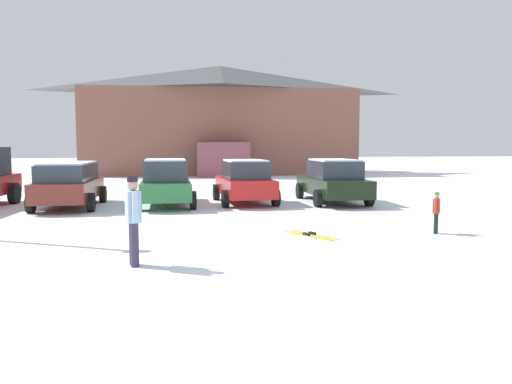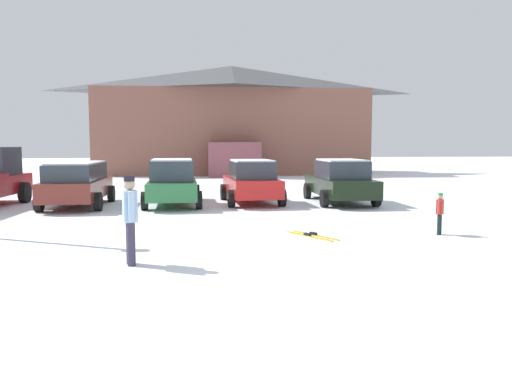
% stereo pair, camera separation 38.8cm
% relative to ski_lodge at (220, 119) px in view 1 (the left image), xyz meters
% --- Properties ---
extents(ground, '(160.00, 160.00, 0.00)m').
position_rel_ski_lodge_xyz_m(ground, '(-1.01, -32.83, -4.20)').
color(ground, white).
extents(ski_lodge, '(20.87, 10.36, 8.30)m').
position_rel_ski_lodge_xyz_m(ski_lodge, '(0.00, 0.00, 0.00)').
color(ski_lodge, brown).
rests_on(ski_lodge, ground).
extents(parked_maroon_van, '(2.13, 4.50, 1.62)m').
position_rel_ski_lodge_xyz_m(parked_maroon_van, '(-7.23, -20.56, -3.32)').
color(parked_maroon_van, maroon).
rests_on(parked_maroon_van, ground).
extents(parked_green_coupe, '(2.13, 4.48, 1.71)m').
position_rel_ski_lodge_xyz_m(parked_green_coupe, '(-3.85, -20.56, -3.34)').
color(parked_green_coupe, '#2C723D').
rests_on(parked_green_coupe, ground).
extents(parked_red_sedan, '(2.22, 4.19, 1.67)m').
position_rel_ski_lodge_xyz_m(parked_red_sedan, '(-0.87, -20.28, -3.36)').
color(parked_red_sedan, red).
rests_on(parked_red_sedan, ground).
extents(parked_black_sedan, '(2.21, 4.82, 1.68)m').
position_rel_ski_lodge_xyz_m(parked_black_sedan, '(2.55, -20.54, -3.35)').
color(parked_black_sedan, black).
rests_on(parked_black_sedan, ground).
extents(skier_child_in_red_jacket, '(0.27, 0.33, 1.05)m').
position_rel_ski_lodge_xyz_m(skier_child_in_red_jacket, '(2.98, -27.58, -3.60)').
color(skier_child_in_red_jacket, black).
rests_on(skier_child_in_red_jacket, ground).
extents(skier_adult_in_blue_parka, '(0.32, 0.61, 1.67)m').
position_rel_ski_lodge_xyz_m(skier_adult_in_blue_parka, '(-4.26, -29.81, -3.25)').
color(skier_adult_in_blue_parka, '#383147').
rests_on(skier_adult_in_blue_parka, ground).
extents(pair_of_skis, '(1.05, 1.54, 0.08)m').
position_rel_ski_lodge_xyz_m(pair_of_skis, '(-0.23, -27.37, -4.18)').
color(pair_of_skis, gold).
rests_on(pair_of_skis, ground).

